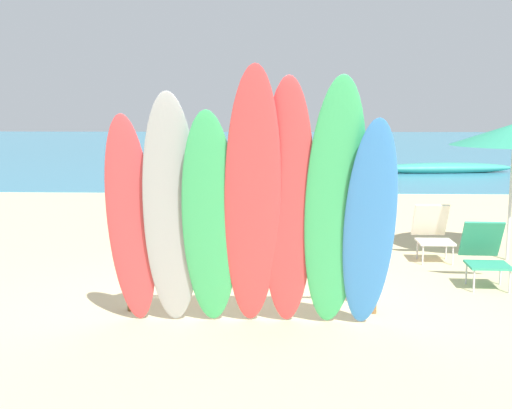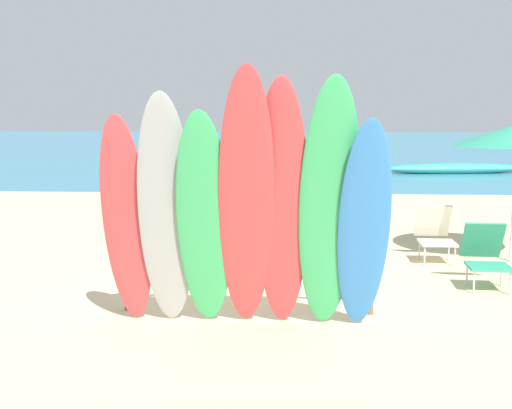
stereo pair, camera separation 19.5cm
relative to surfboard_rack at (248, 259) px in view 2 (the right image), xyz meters
The scene contains 18 objects.
ground 14.01m from the surfboard_rack, 90.00° to the left, with size 60.00×60.00×0.00m, color #D3BC8C.
ocean_water 29.75m from the surfboard_rack, 90.00° to the left, with size 60.00×40.00×0.02m, color teal.
surfboard_rack is the anchor object (origin of this frame).
surfboard_red_0 1.40m from the surfboard_rack, 152.17° to the right, with size 0.47×0.06×2.26m, color #D13D42.
surfboard_grey_1 1.18m from the surfboard_rack, 136.61° to the right, with size 0.54×0.06×2.50m, color #999EA3.
surfboard_green_2 0.96m from the surfboard_rack, 116.84° to the right, with size 0.53×0.08×2.36m, color #38B266.
surfboard_red_3 1.07m from the surfboard_rack, 86.81° to the right, with size 0.53×0.08×2.79m, color #D13D42.
surfboard_red_4 1.06m from the surfboard_rack, 62.92° to the right, with size 0.51×0.06×2.65m, color #D13D42.
surfboard_green_5 1.31m from the surfboard_rack, 43.35° to the right, with size 0.57×0.08×2.66m, color #38B266.
surfboard_blue_6 1.46m from the surfboard_rack, 33.61° to the right, with size 0.49×0.07×2.30m, color #337AD1.
beachgoer_photographing 4.39m from the surfboard_rack, 101.94° to the left, with size 0.56×0.28×1.50m.
beachgoer_by_water 4.23m from the surfboard_rack, 85.47° to the left, with size 0.51×0.48×1.73m.
beachgoer_strolling 8.33m from the surfboard_rack, 81.71° to the left, with size 0.46×0.41×1.52m.
beachgoer_near_rack 3.31m from the surfboard_rack, 114.32° to the left, with size 0.46×0.66×1.75m.
beachgoer_midbeach 5.86m from the surfboard_rack, 102.44° to the left, with size 0.59×0.36×1.67m.
beach_chair_red 3.13m from the surfboard_rack, 22.69° to the left, with size 0.53×0.75×0.80m.
beach_chair_blue 3.63m from the surfboard_rack, 45.20° to the left, with size 0.50×0.72×0.80m.
distant_boat 16.12m from the surfboard_rack, 68.70° to the left, with size 4.77×1.26×0.38m.
Camera 2 is at (0.47, -6.83, 2.23)m, focal length 45.61 mm.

